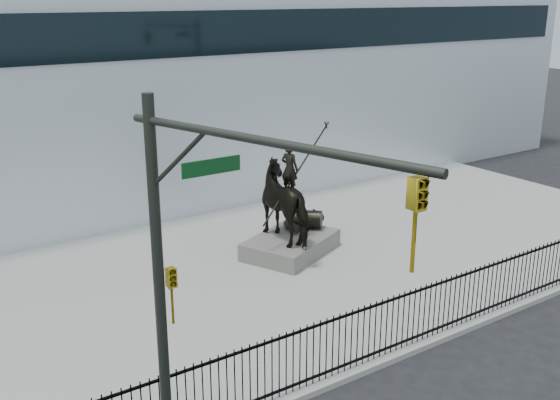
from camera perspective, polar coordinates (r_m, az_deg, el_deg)
ground at (r=16.17m, az=14.68°, el=-14.26°), size 120.00×120.00×0.00m
plaza at (r=20.76m, az=0.05°, el=-6.01°), size 30.00×12.00×0.15m
building at (r=30.89m, az=-13.93°, el=9.83°), size 44.00×14.00×9.00m
picket_fence at (r=16.45m, az=11.63°, el=-9.85°), size 22.10×0.10×1.50m
statue_plinth at (r=21.68m, az=0.94°, el=-3.93°), size 3.65×3.15×0.57m
equestrian_statue at (r=21.23m, az=1.04°, el=-0.13°), size 3.63×3.05×3.33m
traffic_signal_left at (r=10.00m, az=-7.22°, el=-8.29°), size 1.52×4.84×7.00m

